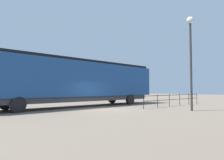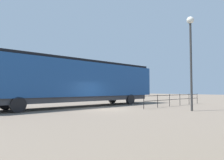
# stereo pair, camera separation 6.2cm
# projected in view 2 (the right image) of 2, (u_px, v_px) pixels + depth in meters

# --- Properties ---
(ground_plane) EXTENTS (120.00, 120.00, 0.00)m
(ground_plane) POSITION_uv_depth(u_px,v_px,m) (105.00, 109.00, 16.73)
(ground_plane) COLOR #756656
(locomotive) EXTENTS (3.16, 18.25, 4.37)m
(locomotive) POSITION_uv_depth(u_px,v_px,m) (83.00, 81.00, 19.72)
(locomotive) COLOR navy
(locomotive) RESTS_ON ground_plane
(lamp_post) EXTENTS (0.54, 0.54, 7.21)m
(lamp_post) POSITION_uv_depth(u_px,v_px,m) (191.00, 44.00, 15.57)
(lamp_post) COLOR #2D2D2D
(lamp_post) RESTS_ON ground_plane
(platform_fence) EXTENTS (0.05, 9.96, 1.16)m
(platform_fence) POSITION_uv_depth(u_px,v_px,m) (175.00, 98.00, 20.22)
(platform_fence) COLOR black
(platform_fence) RESTS_ON ground_plane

